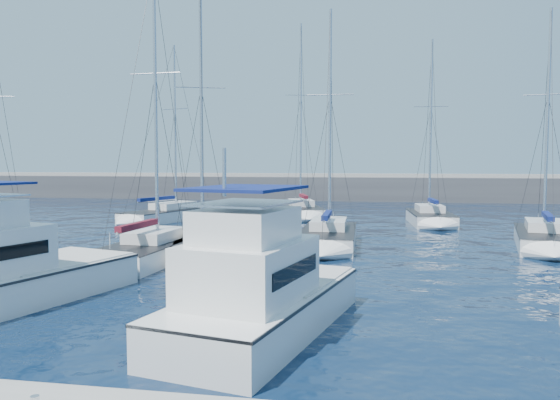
% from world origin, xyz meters
% --- Properties ---
extents(ground, '(220.00, 220.00, 0.00)m').
position_xyz_m(ground, '(0.00, 0.00, 0.00)').
color(ground, black).
rests_on(ground, ground).
extents(breakwater, '(160.00, 6.00, 4.45)m').
position_xyz_m(breakwater, '(0.00, 52.00, 1.05)').
color(breakwater, '#424244').
rests_on(breakwater, ground).
extents(motor_yacht_stbd_inner, '(5.04, 9.01, 4.69)m').
position_xyz_m(motor_yacht_stbd_inner, '(2.61, -4.43, 1.13)').
color(motor_yacht_stbd_inner, silver).
rests_on(motor_yacht_stbd_inner, ground).
extents(sailboat_mid_b, '(3.54, 8.09, 15.04)m').
position_xyz_m(sailboat_mid_b, '(-5.20, 6.04, 0.53)').
color(sailboat_mid_b, silver).
rests_on(sailboat_mid_b, ground).
extents(sailboat_mid_c, '(5.21, 7.89, 14.19)m').
position_xyz_m(sailboat_mid_c, '(-3.10, 7.89, 0.53)').
color(sailboat_mid_c, silver).
rests_on(sailboat_mid_c, ground).
extents(sailboat_mid_d, '(3.34, 8.47, 14.30)m').
position_xyz_m(sailboat_mid_d, '(3.09, 12.61, 0.51)').
color(sailboat_mid_d, silver).
rests_on(sailboat_mid_d, ground).
extents(sailboat_mid_e, '(4.60, 8.73, 14.19)m').
position_xyz_m(sailboat_mid_e, '(15.52, 14.17, 0.51)').
color(sailboat_mid_e, silver).
rests_on(sailboat_mid_e, ground).
extents(sailboat_back_a, '(5.87, 9.79, 15.12)m').
position_xyz_m(sailboat_back_a, '(-11.35, 24.09, 0.52)').
color(sailboat_back_a, silver).
rests_on(sailboat_back_a, ground).
extents(sailboat_back_b, '(5.12, 8.30, 17.67)m').
position_xyz_m(sailboat_back_b, '(-0.78, 29.17, 0.56)').
color(sailboat_back_b, silver).
rests_on(sailboat_back_b, ground).
extents(sailboat_back_c, '(3.50, 7.40, 14.99)m').
position_xyz_m(sailboat_back_c, '(10.11, 25.16, 0.54)').
color(sailboat_back_c, silver).
rests_on(sailboat_back_c, ground).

